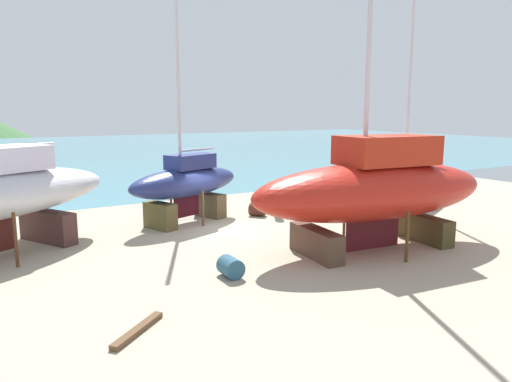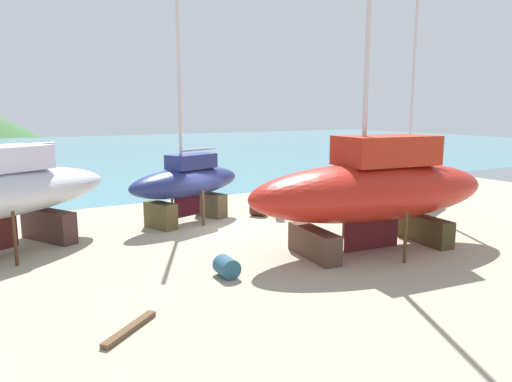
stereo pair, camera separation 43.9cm
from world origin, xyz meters
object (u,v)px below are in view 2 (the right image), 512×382
(worker, at_px, (278,200))
(barrel_ochre, at_px, (370,189))
(barrel_rust_near, at_px, (227,267))
(sailboat_far_slipway, at_px, (410,171))
(sailboat_small_center, at_px, (374,189))
(sailboat_mid_port, at_px, (187,183))
(barrel_by_slipway, at_px, (258,210))
(barrel_rust_far, at_px, (430,188))

(worker, height_order, barrel_ochre, worker)
(barrel_rust_near, bearing_deg, sailboat_far_slipway, 21.64)
(sailboat_small_center, height_order, barrel_ochre, sailboat_small_center)
(barrel_rust_near, height_order, barrel_ochre, barrel_rust_near)
(sailboat_mid_port, height_order, worker, sailboat_mid_port)
(sailboat_mid_port, height_order, barrel_rust_near, sailboat_mid_port)
(sailboat_far_slipway, height_order, barrel_by_slipway, sailboat_far_slipway)
(barrel_rust_near, distance_m, barrel_by_slipway, 9.35)
(worker, bearing_deg, sailboat_mid_port, -80.84)
(sailboat_small_center, distance_m, barrel_by_slipway, 7.82)
(sailboat_small_center, bearing_deg, barrel_ochre, -126.63)
(barrel_rust_near, bearing_deg, barrel_ochre, 32.32)
(barrel_by_slipway, bearing_deg, sailboat_small_center, -83.08)
(sailboat_far_slipway, bearing_deg, worker, -31.72)
(barrel_rust_far, bearing_deg, sailboat_small_center, -148.25)
(barrel_rust_far, distance_m, barrel_ochre, 3.83)
(barrel_ochre, bearing_deg, barrel_by_slipway, -167.19)
(sailboat_small_center, relative_size, barrel_rust_far, 19.74)
(barrel_rust_far, relative_size, barrel_ochre, 0.94)
(barrel_rust_far, distance_m, barrel_by_slipway, 12.91)
(sailboat_small_center, bearing_deg, barrel_by_slipway, -77.11)
(sailboat_mid_port, distance_m, worker, 4.78)
(sailboat_far_slipway, xyz_separation_m, barrel_rust_far, (3.61, 1.56, -1.49))
(sailboat_mid_port, relative_size, barrel_ochre, 11.15)
(worker, distance_m, barrel_rust_near, 9.31)
(barrel_rust_near, bearing_deg, worker, 47.04)
(barrel_by_slipway, bearing_deg, sailboat_far_slipway, -9.86)
(worker, height_order, barrel_by_slipway, worker)
(sailboat_mid_port, bearing_deg, worker, 144.65)
(sailboat_small_center, bearing_deg, sailboat_far_slipway, -139.07)
(sailboat_small_center, xyz_separation_m, barrel_rust_far, (12.00, 7.43, -2.00))
(sailboat_mid_port, relative_size, barrel_by_slipway, 13.72)
(worker, xyz_separation_m, barrel_rust_near, (-6.34, -6.80, -0.54))
(sailboat_small_center, height_order, barrel_rust_far, sailboat_small_center)
(barrel_rust_near, bearing_deg, sailboat_small_center, 0.28)
(sailboat_mid_port, relative_size, barrel_rust_far, 11.92)
(sailboat_small_center, distance_m, worker, 6.95)
(sailboat_far_slipway, bearing_deg, barrel_by_slipway, -35.49)
(sailboat_mid_port, bearing_deg, barrel_by_slipway, 151.92)
(barrel_rust_near, distance_m, barrel_ochre, 18.23)
(sailboat_far_slipway, xyz_separation_m, barrel_ochre, (0.54, 3.85, -1.63))
(sailboat_mid_port, xyz_separation_m, worker, (4.49, -1.24, -1.08))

